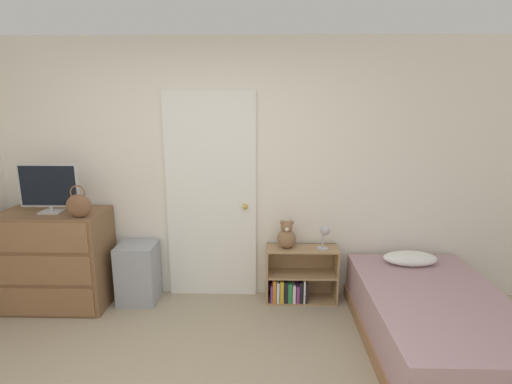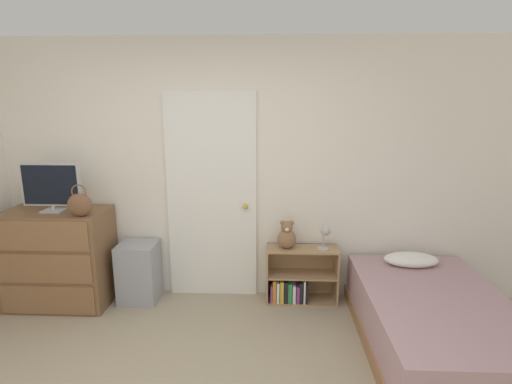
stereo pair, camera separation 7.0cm
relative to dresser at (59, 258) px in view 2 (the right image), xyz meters
name	(u,v)px [view 2 (the right image)]	position (x,y,z in m)	size (l,w,h in m)	color
wall_back	(212,172)	(1.47, 0.32, 0.80)	(10.00, 0.06, 2.55)	white
door_closed	(212,197)	(1.47, 0.27, 0.55)	(0.89, 0.09, 2.05)	white
dresser	(59,258)	(0.00, 0.00, 0.00)	(0.96, 0.54, 0.95)	brown
tv	(51,187)	(0.01, -0.02, 0.71)	(0.55, 0.16, 0.46)	#B7B7BC
handbag	(80,205)	(0.35, -0.17, 0.58)	(0.23, 0.12, 0.29)	brown
storage_bin	(139,272)	(0.74, 0.09, -0.18)	(0.37, 0.35, 0.59)	#999EA8
bookshelf	(296,280)	(2.31, 0.14, -0.26)	(0.70, 0.26, 0.56)	tan
teddy_bear	(287,236)	(2.21, 0.14, 0.20)	(0.18, 0.18, 0.28)	#8C6647
desk_lamp	(325,233)	(2.58, 0.10, 0.25)	(0.12, 0.11, 0.24)	#B2B2B7
bed	(435,323)	(3.38, -0.63, -0.24)	(1.12, 1.82, 0.57)	#996B47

